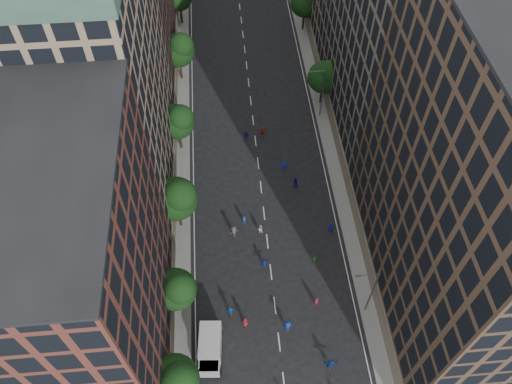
% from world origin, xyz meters
% --- Properties ---
extents(ground, '(240.00, 240.00, 0.00)m').
position_xyz_m(ground, '(0.00, 40.00, 0.00)').
color(ground, black).
rests_on(ground, ground).
extents(sidewalk_left, '(4.00, 105.00, 0.15)m').
position_xyz_m(sidewalk_left, '(-12.00, 47.50, 0.07)').
color(sidewalk_left, slate).
rests_on(sidewalk_left, ground).
extents(sidewalk_right, '(4.00, 105.00, 0.15)m').
position_xyz_m(sidewalk_right, '(12.00, 47.50, 0.07)').
color(sidewalk_right, slate).
rests_on(sidewalk_right, ground).
extents(bldg_left_a, '(14.00, 22.00, 30.00)m').
position_xyz_m(bldg_left_a, '(-19.00, 11.00, 15.00)').
color(bldg_left_a, brown).
rests_on(bldg_left_a, ground).
extents(bldg_left_b, '(14.00, 26.00, 34.00)m').
position_xyz_m(bldg_left_b, '(-19.00, 35.00, 17.00)').
color(bldg_left_b, '#8B735B').
rests_on(bldg_left_b, ground).
extents(bldg_right_a, '(14.00, 30.00, 36.00)m').
position_xyz_m(bldg_right_a, '(19.00, 15.00, 18.00)').
color(bldg_right_a, '#4E3829').
rests_on(bldg_right_a, ground).
extents(bldg_right_b, '(14.00, 28.00, 33.00)m').
position_xyz_m(bldg_right_b, '(19.00, 44.00, 16.50)').
color(bldg_right_b, '#5D554C').
rests_on(bldg_right_b, ground).
extents(tree_left_0, '(5.20, 5.20, 8.83)m').
position_xyz_m(tree_left_0, '(-11.01, 3.85, 5.96)').
color(tree_left_0, black).
rests_on(tree_left_0, ground).
extents(tree_left_1, '(4.80, 4.80, 8.21)m').
position_xyz_m(tree_left_1, '(-11.02, 13.86, 5.55)').
color(tree_left_1, black).
rests_on(tree_left_1, ground).
extents(tree_left_2, '(5.60, 5.60, 9.45)m').
position_xyz_m(tree_left_2, '(-10.99, 25.83, 6.36)').
color(tree_left_2, black).
rests_on(tree_left_2, ground).
extents(tree_left_3, '(5.00, 5.00, 8.58)m').
position_xyz_m(tree_left_3, '(-11.02, 39.85, 5.82)').
color(tree_left_3, black).
rests_on(tree_left_3, ground).
extents(tree_left_4, '(5.40, 5.40, 9.08)m').
position_xyz_m(tree_left_4, '(-11.00, 55.84, 6.10)').
color(tree_left_4, black).
rests_on(tree_left_4, ground).
extents(tree_right_a, '(5.00, 5.00, 8.39)m').
position_xyz_m(tree_right_a, '(11.38, 47.85, 5.63)').
color(tree_right_a, black).
rests_on(tree_right_a, ground).
extents(tree_right_b, '(5.20, 5.20, 8.83)m').
position_xyz_m(tree_right_b, '(11.39, 67.85, 5.96)').
color(tree_right_b, black).
rests_on(tree_right_b, ground).
extents(streetlamp_near, '(2.64, 0.22, 9.06)m').
position_xyz_m(streetlamp_near, '(10.37, 12.00, 5.17)').
color(streetlamp_near, '#595B60').
rests_on(streetlamp_near, ground).
extents(streetlamp_far, '(2.64, 0.22, 9.06)m').
position_xyz_m(streetlamp_far, '(10.37, 45.00, 5.17)').
color(streetlamp_far, '#595B60').
rests_on(streetlamp_far, ground).
extents(cargo_van, '(2.99, 5.63, 2.90)m').
position_xyz_m(cargo_van, '(-7.79, 8.40, 1.53)').
color(cargo_van, silver).
rests_on(cargo_van, ground).
extents(skater_3, '(1.33, 0.86, 1.95)m').
position_xyz_m(skater_3, '(1.11, 10.38, 0.97)').
color(skater_3, navy).
rests_on(skater_3, ground).
extents(skater_4, '(1.14, 0.67, 1.82)m').
position_xyz_m(skater_4, '(-5.33, 12.83, 0.91)').
color(skater_4, blue).
rests_on(skater_4, ground).
extents(skater_5, '(1.65, 0.72, 1.72)m').
position_xyz_m(skater_5, '(5.26, 5.74, 0.86)').
color(skater_5, navy).
rests_on(skater_5, ground).
extents(skater_6, '(0.93, 0.78, 1.62)m').
position_xyz_m(skater_6, '(-3.71, 11.36, 0.81)').
color(skater_6, maroon).
rests_on(skater_6, ground).
extents(skater_7, '(0.68, 0.57, 1.61)m').
position_xyz_m(skater_7, '(4.91, 13.19, 0.80)').
color(skater_7, '#A41B33').
rests_on(skater_7, ground).
extents(skater_8, '(0.82, 0.67, 1.56)m').
position_xyz_m(skater_8, '(-0.80, 23.97, 0.78)').
color(skater_8, silver).
rests_on(skater_8, ground).
extents(skater_9, '(1.40, 1.09, 1.91)m').
position_xyz_m(skater_9, '(-4.26, 23.73, 0.95)').
color(skater_9, '#47464B').
rests_on(skater_9, ground).
extents(skater_10, '(0.96, 0.53, 1.54)m').
position_xyz_m(skater_10, '(5.64, 18.86, 0.77)').
color(skater_10, '#216F2F').
rests_on(skater_10, ground).
extents(skater_11, '(1.48, 0.91, 1.52)m').
position_xyz_m(skater_11, '(-0.72, 18.83, 0.76)').
color(skater_11, '#1543B1').
rests_on(skater_11, ground).
extents(skater_12, '(0.79, 0.54, 1.57)m').
position_xyz_m(skater_12, '(8.50, 23.44, 0.78)').
color(skater_12, '#11168F').
rests_on(skater_12, ground).
extents(skater_13, '(0.61, 0.45, 1.52)m').
position_xyz_m(skater_13, '(-2.79, 25.59, 0.76)').
color(skater_13, '#164AB5').
rests_on(skater_13, ground).
extents(skater_14, '(1.06, 0.89, 1.94)m').
position_xyz_m(skater_14, '(4.71, 31.06, 0.97)').
color(skater_14, '#11128E').
rests_on(skater_14, ground).
extents(skater_15, '(1.25, 0.93, 1.72)m').
position_xyz_m(skater_15, '(3.59, 34.27, 0.86)').
color(skater_15, '#141AA5').
rests_on(skater_15, ground).
extents(skater_16, '(1.13, 0.77, 1.79)m').
position_xyz_m(skater_16, '(-1.35, 40.80, 0.89)').
color(skater_16, '#142AA6').
rests_on(skater_16, ground).
extents(skater_17, '(1.50, 0.70, 1.56)m').
position_xyz_m(skater_17, '(1.12, 41.54, 0.78)').
color(skater_17, '#A92D1C').
rests_on(skater_17, ground).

